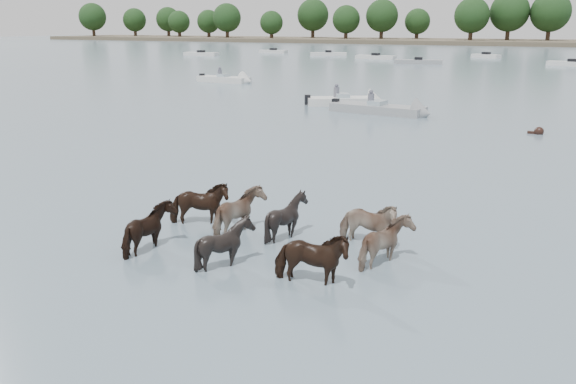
% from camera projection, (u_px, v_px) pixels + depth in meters
% --- Properties ---
extents(ground, '(400.00, 400.00, 0.00)m').
position_uv_depth(ground, '(229.00, 260.00, 12.88)').
color(ground, '#4B5D6C').
rests_on(ground, ground).
extents(shoreline, '(160.00, 30.00, 1.00)m').
position_uv_depth(shoreline, '(291.00, 40.00, 171.89)').
color(shoreline, '#4C4233').
rests_on(shoreline, ground).
extents(pony_herd, '(6.53, 3.64, 1.32)m').
position_uv_depth(pony_herd, '(265.00, 230.00, 13.39)').
color(pony_herd, black).
rests_on(pony_herd, ground).
extents(swimming_pony, '(0.72, 0.44, 0.44)m').
position_uv_depth(swimming_pony, '(538.00, 132.00, 27.54)').
color(swimming_pony, black).
rests_on(swimming_pony, ground).
extents(motorboat_a, '(5.01, 3.84, 1.92)m').
position_uv_depth(motorboat_a, '(354.00, 101.00, 37.44)').
color(motorboat_a, silver).
rests_on(motorboat_a, ground).
extents(motorboat_b, '(6.16, 2.36, 1.92)m').
position_uv_depth(motorboat_b, '(390.00, 110.00, 33.52)').
color(motorboat_b, gray).
rests_on(motorboat_b, ground).
extents(motorboat_f, '(5.49, 1.96, 1.92)m').
position_uv_depth(motorboat_f, '(231.00, 80.00, 51.60)').
color(motorboat_f, silver).
rests_on(motorboat_f, ground).
extents(distant_flotilla, '(102.18, 23.70, 0.93)m').
position_uv_depth(distant_flotilla, '(518.00, 61.00, 77.26)').
color(distant_flotilla, silver).
rests_on(distant_flotilla, ground).
extents(treeline, '(148.54, 19.72, 12.52)m').
position_uv_depth(treeline, '(313.00, 17.00, 167.04)').
color(treeline, '#382619').
rests_on(treeline, ground).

